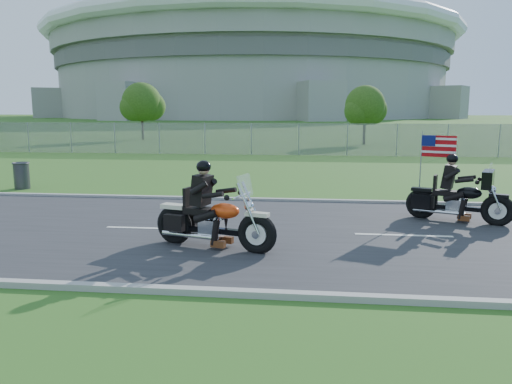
# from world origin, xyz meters

# --- Properties ---
(ground) EXTENTS (420.00, 420.00, 0.00)m
(ground) POSITION_xyz_m (0.00, 0.00, 0.00)
(ground) COLOR #294816
(ground) RESTS_ON ground
(road) EXTENTS (120.00, 8.00, 0.04)m
(road) POSITION_xyz_m (0.00, 0.00, 0.02)
(road) COLOR #28282B
(road) RESTS_ON ground
(curb_north) EXTENTS (120.00, 0.18, 0.12)m
(curb_north) POSITION_xyz_m (0.00, 4.05, 0.05)
(curb_north) COLOR #9E9B93
(curb_north) RESTS_ON ground
(curb_south) EXTENTS (120.00, 0.18, 0.12)m
(curb_south) POSITION_xyz_m (0.00, -4.05, 0.05)
(curb_south) COLOR #9E9B93
(curb_south) RESTS_ON ground
(fence) EXTENTS (60.00, 0.03, 2.00)m
(fence) POSITION_xyz_m (-5.00, 20.00, 1.00)
(fence) COLOR gray
(fence) RESTS_ON ground
(stadium) EXTENTS (140.40, 140.40, 29.20)m
(stadium) POSITION_xyz_m (-20.00, 170.00, 15.58)
(stadium) COLOR #A3A099
(stadium) RESTS_ON ground
(tree_fence_near) EXTENTS (3.52, 3.28, 4.75)m
(tree_fence_near) POSITION_xyz_m (6.04, 30.04, 2.97)
(tree_fence_near) COLOR #382316
(tree_fence_near) RESTS_ON ground
(tree_fence_mid) EXTENTS (3.96, 3.69, 5.30)m
(tree_fence_mid) POSITION_xyz_m (-13.95, 34.04, 3.30)
(tree_fence_mid) COLOR #382316
(tree_fence_mid) RESTS_ON ground
(motorcycle_lead) EXTENTS (2.74, 1.21, 1.88)m
(motorcycle_lead) POSITION_xyz_m (-0.17, -1.45, 0.59)
(motorcycle_lead) COLOR black
(motorcycle_lead) RESTS_ON ground
(motorcycle_follow) EXTENTS (2.52, 1.37, 2.21)m
(motorcycle_follow) POSITION_xyz_m (5.63, 1.67, 0.61)
(motorcycle_follow) COLOR black
(motorcycle_follow) RESTS_ON ground
(trash_can) EXTENTS (0.69, 0.69, 0.94)m
(trash_can) POSITION_xyz_m (-8.71, 5.59, 0.47)
(trash_can) COLOR #3E3E43
(trash_can) RESTS_ON ground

